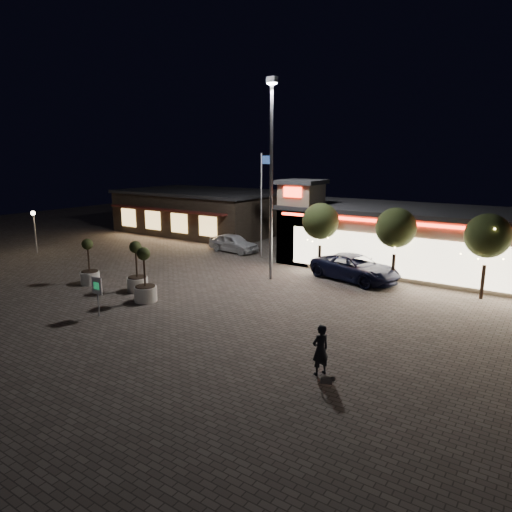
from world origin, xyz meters
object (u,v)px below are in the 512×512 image
Objects in this scene: planter_left at (89,270)px; planter_mid at (137,276)px; pickup_truck at (355,268)px; valet_sign at (97,289)px; white_sedan at (233,243)px; pedestrian at (320,350)px.

planter_mid is (3.59, 0.63, 0.04)m from planter_left.
pickup_truck is 16.70m from planter_left.
valet_sign is (1.75, -4.09, 0.48)m from planter_mid.
white_sedan is 2.33× the size of pedestrian.
planter_mid is (1.92, -12.06, 0.17)m from white_sedan.
planter_left is 0.96× the size of planter_mid.
planter_left reaches higher than pickup_truck.
white_sedan is (-11.69, 2.68, -0.06)m from pickup_truck.
planter_mid reaches higher than pickup_truck.
pedestrian reaches higher than white_sedan.
white_sedan is at bearing 102.80° from valet_sign.
valet_sign is (5.35, -3.45, 0.52)m from planter_left.
planter_mid reaches higher than planter_left.
white_sedan is 2.21× the size of valet_sign.
pickup_truck is 2.92× the size of valet_sign.
planter_left is at bearing 142.30° from pickup_truck.
planter_left is at bearing 147.13° from valet_sign.
pedestrian is at bearing 2.69° from valet_sign.
planter_left is (-17.21, 2.90, -0.07)m from pedestrian.
pedestrian is (3.84, -12.90, 0.14)m from pickup_truck.
white_sedan is 12.21m from planter_mid.
planter_left is 6.39m from valet_sign.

